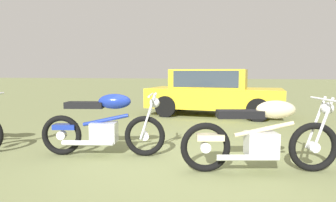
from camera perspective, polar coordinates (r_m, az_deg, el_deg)
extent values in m
plane|color=olive|center=(4.44, 1.86, -11.86)|extent=(120.00, 120.00, 0.00)
torus|color=black|center=(4.66, -4.60, -6.89)|extent=(0.66, 0.22, 0.65)
torus|color=black|center=(5.00, -20.25, -6.34)|extent=(0.66, 0.22, 0.65)
cylinder|color=silver|center=(4.66, -4.60, -6.89)|extent=(0.16, 0.13, 0.14)
cylinder|color=silver|center=(5.00, -20.25, -6.34)|extent=(0.16, 0.13, 0.14)
cylinder|color=silver|center=(4.68, -3.77, -2.75)|extent=(0.27, 0.09, 0.73)
cylinder|color=silver|center=(4.50, -4.02, -3.08)|extent=(0.27, 0.09, 0.73)
cube|color=silver|center=(4.77, -12.50, -6.03)|extent=(0.45, 0.37, 0.32)
cylinder|color=navy|center=(4.73, -12.20, -3.67)|extent=(0.74, 0.20, 0.21)
ellipsoid|color=navy|center=(4.65, -10.48, -0.08)|extent=(0.56, 0.36, 0.24)
cube|color=black|center=(4.79, -16.08, -0.77)|extent=(0.64, 0.35, 0.10)
cube|color=navy|center=(4.95, -19.67, -4.79)|extent=(0.39, 0.25, 0.08)
cylinder|color=silver|center=(4.55, -3.42, 1.17)|extent=(0.16, 0.63, 0.03)
sphere|color=silver|center=(4.55, -2.66, -0.34)|extent=(0.19, 0.19, 0.16)
cylinder|color=silver|center=(4.71, -15.58, -7.99)|extent=(0.80, 0.24, 0.08)
torus|color=black|center=(4.39, 26.80, -8.12)|extent=(0.67, 0.25, 0.67)
torus|color=black|center=(3.95, 7.40, -9.04)|extent=(0.67, 0.25, 0.67)
cylinder|color=silver|center=(4.39, 26.80, -8.12)|extent=(0.16, 0.13, 0.14)
cylinder|color=silver|center=(3.95, 7.40, -9.04)|extent=(0.16, 0.13, 0.14)
cylinder|color=silver|center=(4.43, 27.14, -3.76)|extent=(0.26, 0.10, 0.72)
cylinder|color=silver|center=(4.27, 28.25, -4.13)|extent=(0.26, 0.10, 0.72)
cube|color=silver|center=(4.10, 17.91, -8.07)|extent=(0.46, 0.39, 0.32)
cylinder|color=beige|center=(4.07, 18.40, -5.31)|extent=(0.79, 0.25, 0.23)
ellipsoid|color=beige|center=(4.08, 20.51, -1.58)|extent=(0.57, 0.38, 0.24)
cube|color=black|center=(3.94, 13.94, -2.51)|extent=(0.64, 0.38, 0.10)
cube|color=beige|center=(3.92, 8.30, -7.04)|extent=(0.39, 0.26, 0.08)
cylinder|color=silver|center=(4.33, 28.35, 0.28)|extent=(0.19, 0.63, 0.03)
sphere|color=silver|center=(4.37, 28.97, -1.28)|extent=(0.19, 0.19, 0.16)
cylinder|color=silver|center=(3.93, 15.49, -10.73)|extent=(0.80, 0.27, 0.08)
cube|color=gold|center=(9.16, 9.09, 0.65)|extent=(4.16, 2.02, 0.60)
cube|color=gold|center=(9.15, 8.22, 4.29)|extent=(2.33, 1.72, 0.60)
cube|color=#2D3842|center=(9.15, 8.22, 4.42)|extent=(2.00, 1.74, 0.48)
cylinder|color=black|center=(9.89, 17.41, -0.52)|extent=(0.65, 0.26, 0.64)
cylinder|color=black|center=(8.27, 17.33, -1.67)|extent=(0.65, 0.26, 0.64)
cylinder|color=black|center=(10.25, 2.42, -0.06)|extent=(0.65, 0.26, 0.64)
cylinder|color=black|center=(8.70, -0.43, -1.07)|extent=(0.65, 0.26, 0.64)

